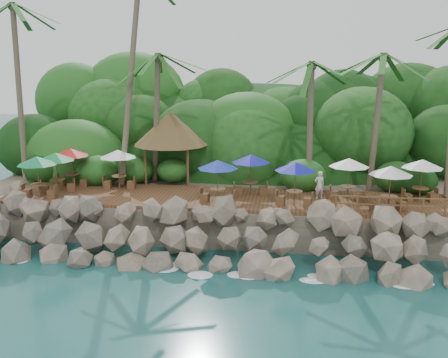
# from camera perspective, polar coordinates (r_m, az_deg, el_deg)

# --- Properties ---
(ground) EXTENTS (140.00, 140.00, 0.00)m
(ground) POSITION_cam_1_polar(r_m,az_deg,el_deg) (24.69, -1.93, -10.91)
(ground) COLOR #19514F
(ground) RESTS_ON ground
(land_base) EXTENTS (32.00, 25.20, 2.10)m
(land_base) POSITION_cam_1_polar(r_m,az_deg,el_deg) (39.45, 1.98, -0.02)
(land_base) COLOR gray
(land_base) RESTS_ON ground
(jungle_hill) EXTENTS (44.80, 28.00, 15.40)m
(jungle_hill) POSITION_cam_1_polar(r_m,az_deg,el_deg) (46.96, 2.91, 0.81)
(jungle_hill) COLOR #143811
(jungle_hill) RESTS_ON ground
(seawall) EXTENTS (29.00, 4.00, 2.30)m
(seawall) POSITION_cam_1_polar(r_m,az_deg,el_deg) (26.09, -1.20, -6.82)
(seawall) COLOR gray
(seawall) RESTS_ON ground
(terrace) EXTENTS (26.00, 5.00, 0.20)m
(terrace) POSITION_cam_1_polar(r_m,az_deg,el_deg) (29.54, -0.00, -2.27)
(terrace) COLOR brown
(terrace) RESTS_ON land_base
(jungle_foliage) EXTENTS (44.00, 16.00, 12.00)m
(jungle_foliage) POSITION_cam_1_polar(r_m,az_deg,el_deg) (38.74, 1.81, -1.87)
(jungle_foliage) COLOR #143811
(jungle_foliage) RESTS_ON ground
(foam_line) EXTENTS (25.20, 0.80, 0.06)m
(foam_line) POSITION_cam_1_polar(r_m,az_deg,el_deg) (24.95, -1.81, -10.57)
(foam_line) COLOR white
(foam_line) RESTS_ON ground
(palms) EXTENTS (32.97, 6.96, 14.76)m
(palms) POSITION_cam_1_polar(r_m,az_deg,el_deg) (31.33, 1.25, 16.85)
(palms) COLOR brown
(palms) RESTS_ON ground
(palapa) EXTENTS (4.95, 4.95, 4.60)m
(palapa) POSITION_cam_1_polar(r_m,az_deg,el_deg) (33.42, -6.08, 5.76)
(palapa) COLOR brown
(palapa) RESTS_ON ground
(dining_clusters) EXTENTS (24.13, 5.16, 2.47)m
(dining_clusters) POSITION_cam_1_polar(r_m,az_deg,el_deg) (28.92, -1.01, 1.77)
(dining_clusters) COLOR brown
(dining_clusters) RESTS_ON terrace
(railing) EXTENTS (7.20, 0.10, 1.00)m
(railing) POSITION_cam_1_polar(r_m,az_deg,el_deg) (27.42, 19.49, -2.74)
(railing) COLOR brown
(railing) RESTS_ON terrace
(waiter) EXTENTS (0.71, 0.59, 1.66)m
(waiter) POSITION_cam_1_polar(r_m,az_deg,el_deg) (29.47, 10.81, -0.67)
(waiter) COLOR white
(waiter) RESTS_ON terrace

